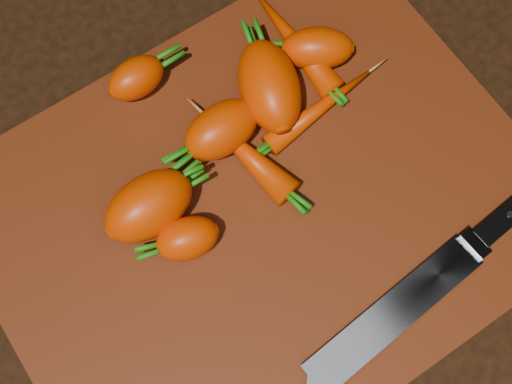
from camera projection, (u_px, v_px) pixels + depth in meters
ground at (262, 213)px, 0.67m from camera, size 2.00×2.00×0.01m
cutting_board at (262, 209)px, 0.66m from camera, size 0.50×0.40×0.01m
carrot_0 at (149, 206)px, 0.63m from camera, size 0.09×0.06×0.05m
carrot_1 at (187, 238)px, 0.63m from camera, size 0.06×0.05×0.04m
carrot_2 at (269, 86)px, 0.67m from camera, size 0.09×0.11×0.06m
carrot_3 at (221, 130)px, 0.66m from camera, size 0.08×0.05×0.05m
carrot_4 at (136, 78)px, 0.68m from camera, size 0.06×0.04×0.04m
carrot_5 at (317, 48)px, 0.69m from camera, size 0.08×0.07×0.04m
carrot_6 at (295, 42)px, 0.70m from camera, size 0.03×0.13×0.03m
carrot_7 at (320, 108)px, 0.68m from camera, size 0.13×0.03×0.02m
carrot_8 at (246, 154)px, 0.66m from camera, size 0.05×0.12×0.03m
knife at (409, 300)px, 0.62m from camera, size 0.30×0.05×0.02m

